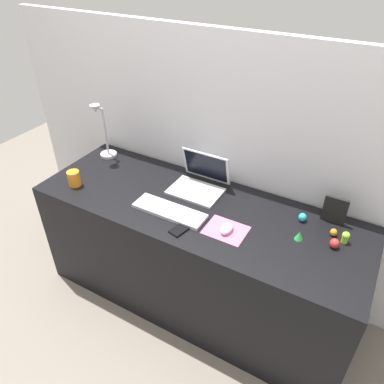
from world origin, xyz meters
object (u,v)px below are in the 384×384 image
Objects in this scene: toy_figurine_orange at (334,232)px; toy_figurine_red at (335,243)px; keyboard at (169,211)px; desk_lamp at (103,132)px; toy_figurine_lime at (346,237)px; toy_figurine_cyan at (302,217)px; mouse at (227,229)px; laptop at (200,180)px; coffee_mug at (74,178)px; cell_phone at (181,228)px; toy_figurine_green at (299,236)px; picture_frame at (335,210)px.

toy_figurine_orange is 0.09m from toy_figurine_red.
toy_figurine_red is at bearing -75.54° from toy_figurine_orange.
keyboard is 1.07× the size of desk_lamp.
toy_figurine_lime is (0.04, 0.06, 0.01)m from toy_figurine_red.
mouse is at bearing -138.09° from toy_figurine_cyan.
laptop is 0.85m from toy_figurine_lime.
toy_figurine_lime is at bearing 59.29° from toy_figurine_red.
toy_figurine_lime reaches higher than mouse.
coffee_mug reaches higher than toy_figurine_red.
mouse is 2.08× the size of toy_figurine_cyan.
laptop is 6.49× the size of toy_figurine_cyan.
laptop is at bearing 175.35° from toy_figurine_lime.
cell_phone is (0.13, -0.09, -0.01)m from keyboard.
toy_figurine_red is (0.81, -0.13, -0.03)m from laptop.
toy_figurine_green reaches higher than mouse.
cell_phone is 0.93m from desk_lamp.
picture_frame is at bearing 16.30° from coffee_mug.
desk_lamp is 6.03× the size of toy_figurine_lime.
desk_lamp is 2.56× the size of picture_frame.
toy_figurine_red reaches higher than toy_figurine_green.
keyboard is at bearing -95.64° from laptop.
picture_frame reaches higher than toy_figurine_red.
cell_phone is 3.30× the size of toy_figurine_orange.
laptop is 0.66m from toy_figurine_green.
picture_frame is at bearing 104.67° from toy_figurine_red.
toy_figurine_green is at bearing -13.75° from laptop.
toy_figurine_green is 0.18m from toy_figurine_orange.
toy_figurine_green is at bearing -6.74° from desk_lamp.
coffee_mug reaches higher than mouse.
desk_lamp is 9.89× the size of toy_figurine_orange.
toy_figurine_red is at bearing -9.20° from laptop.
cell_phone is (0.10, -0.38, -0.05)m from laptop.
desk_lamp is 8.43× the size of toy_figurine_green.
toy_figurine_orange is at bearing 38.64° from toy_figurine_green.
desk_lamp is at bearing 177.32° from toy_figurine_lime.
laptop is 3.12× the size of mouse.
toy_figurine_orange is 0.78× the size of toy_figurine_red.
toy_figurine_orange is at bearing -3.16° from laptop.
desk_lamp is 0.38m from coffee_mug.
toy_figurine_cyan is at bearing -152.09° from picture_frame.
toy_figurine_green is at bearing -116.92° from picture_frame.
coffee_mug is 1.32m from toy_figurine_green.
cell_phone is at bearing -160.55° from toy_figurine_red.
cell_phone is at bearing -145.77° from picture_frame.
toy_figurine_green is 1.17× the size of toy_figurine_orange.
toy_figurine_cyan is at bearing 167.90° from toy_figurine_orange.
laptop is 0.42m from mouse.
laptop reaches higher than keyboard.
toy_figurine_cyan is at bearing 147.05° from toy_figurine_red.
mouse is 0.23m from cell_phone.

